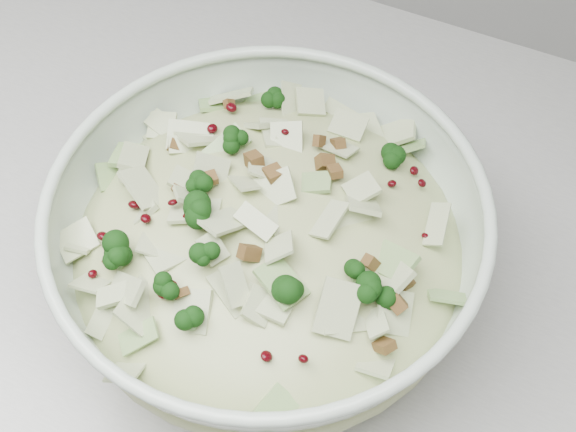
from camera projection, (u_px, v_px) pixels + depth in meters
name	position (u px, v px, depth m)	size (l,w,h in m)	color
mixing_bowl	(268.00, 251.00, 0.59)	(0.39, 0.39, 0.13)	silver
salad	(268.00, 235.00, 0.58)	(0.40, 0.40, 0.13)	#AFB67D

